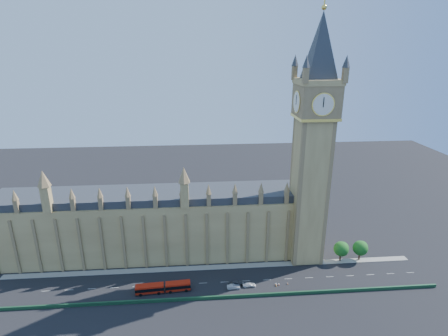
{
  "coord_description": "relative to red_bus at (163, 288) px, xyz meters",
  "views": [
    {
      "loc": [
        -4.97,
        -108.58,
        81.31
      ],
      "look_at": [
        4.58,
        10.0,
        41.22
      ],
      "focal_mm": 28.0,
      "sensor_mm": 36.0,
      "label": 1
    }
  ],
  "objects": [
    {
      "name": "palace_westminster",
      "position": [
        -6.84,
        25.69,
        12.14
      ],
      "size": [
        120.0,
        20.0,
        28.0
      ],
      "color": "#9A7E4A",
      "rests_on": "ground"
    },
    {
      "name": "cone_c",
      "position": [
        40.69,
        -0.21,
        -1.33
      ],
      "size": [
        0.55,
        0.55,
        0.8
      ],
      "rotation": [
        0.0,
        0.0,
        -0.11
      ],
      "color": "black",
      "rests_on": "ground"
    },
    {
      "name": "ground",
      "position": [
        18.16,
        3.69,
        -1.72
      ],
      "size": [
        400.0,
        400.0,
        0.0
      ],
      "primitive_type": "plane",
      "color": "black",
      "rests_on": "ground"
    },
    {
      "name": "red_bus",
      "position": [
        0.0,
        0.0,
        0.0
      ],
      "size": [
        19.39,
        4.21,
        3.27
      ],
      "rotation": [
        0.0,
        0.0,
        0.07
      ],
      "color": "#B51C0C",
      "rests_on": "ground"
    },
    {
      "name": "elizabeth_tower",
      "position": [
        56.16,
        17.69,
        52.83
      ],
      "size": [
        20.59,
        20.59,
        105.0
      ],
      "color": "#9A7E4A",
      "rests_on": "ground"
    },
    {
      "name": "cone_d",
      "position": [
        41.75,
        0.3,
        -1.36
      ],
      "size": [
        0.55,
        0.55,
        0.73
      ],
      "rotation": [
        0.0,
        0.0,
        0.23
      ],
      "color": "black",
      "rests_on": "ground"
    },
    {
      "name": "car_grey",
      "position": [
        26.09,
        1.57,
        -0.91
      ],
      "size": [
        5.01,
        2.56,
        1.63
      ],
      "primitive_type": "imported",
      "rotation": [
        0.0,
        0.0,
        1.71
      ],
      "color": "#44474C",
      "rests_on": "ground"
    },
    {
      "name": "car_white",
      "position": [
        30.86,
        0.44,
        -1.03
      ],
      "size": [
        4.78,
        2.0,
        1.38
      ],
      "primitive_type": "imported",
      "rotation": [
        0.0,
        0.0,
        1.58
      ],
      "color": "silver",
      "rests_on": "ground"
    },
    {
      "name": "bridge_parapet",
      "position": [
        18.16,
        -5.31,
        -1.12
      ],
      "size": [
        160.0,
        0.6,
        1.2
      ],
      "primitive_type": "cube",
      "color": "#1E4C2D",
      "rests_on": "ground"
    },
    {
      "name": "cone_b",
      "position": [
        40.74,
        0.59,
        -1.34
      ],
      "size": [
        0.65,
        0.65,
        0.79
      ],
      "rotation": [
        0.0,
        0.0,
        -0.43
      ],
      "color": "black",
      "rests_on": "ground"
    },
    {
      "name": "car_silver",
      "position": [
        25.06,
        -0.31,
        -0.95
      ],
      "size": [
        4.67,
        1.64,
        1.54
      ],
      "primitive_type": "imported",
      "rotation": [
        0.0,
        0.0,
        1.57
      ],
      "color": "#9B9EA2",
      "rests_on": "ground"
    },
    {
      "name": "tree_east_far",
      "position": [
        78.38,
        13.78,
        3.92
      ],
      "size": [
        6.0,
        6.0,
        8.5
      ],
      "color": "#382619",
      "rests_on": "ground"
    },
    {
      "name": "kerb_north",
      "position": [
        18.16,
        13.19,
        -1.64
      ],
      "size": [
        160.0,
        3.0,
        0.16
      ],
      "primitive_type": "cube",
      "color": "gray",
      "rests_on": "ground"
    },
    {
      "name": "cone_a",
      "position": [
        45.09,
        0.56,
        -1.39
      ],
      "size": [
        0.47,
        0.47,
        0.68
      ],
      "rotation": [
        0.0,
        0.0,
        -0.09
      ],
      "color": "black",
      "rests_on": "ground"
    },
    {
      "name": "tree_east_near",
      "position": [
        70.38,
        13.78,
        3.92
      ],
      "size": [
        6.0,
        6.0,
        8.5
      ],
      "color": "#382619",
      "rests_on": "ground"
    }
  ]
}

